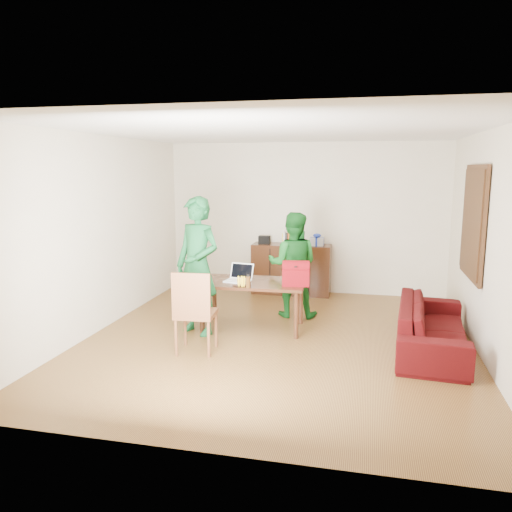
% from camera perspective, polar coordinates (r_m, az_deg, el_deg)
% --- Properties ---
extents(room, '(5.20, 5.70, 2.90)m').
position_cam_1_polar(room, '(6.52, 2.81, 1.74)').
color(room, '#482912').
rests_on(room, ground).
extents(table, '(1.49, 0.88, 0.68)m').
position_cam_1_polar(table, '(7.00, -0.36, -3.57)').
color(table, black).
rests_on(table, ground).
extents(chair, '(0.50, 0.48, 1.03)m').
position_cam_1_polar(chair, '(6.25, -6.87, -8.18)').
color(chair, brown).
rests_on(chair, ground).
extents(person_near, '(0.80, 0.67, 1.88)m').
position_cam_1_polar(person_near, '(6.79, -6.69, -1.14)').
color(person_near, '#125528').
rests_on(person_near, ground).
extents(person_far, '(0.79, 0.62, 1.60)m').
position_cam_1_polar(person_far, '(7.59, 4.23, -0.99)').
color(person_far, '#145D1D').
rests_on(person_far, ground).
extents(laptop, '(0.38, 0.29, 0.24)m').
position_cam_1_polar(laptop, '(6.96, -2.13, -2.60)').
color(laptop, white).
rests_on(laptop, table).
extents(bananas, '(0.17, 0.13, 0.06)m').
position_cam_1_polar(bananas, '(6.66, -1.67, -3.30)').
color(bananas, yellow).
rests_on(bananas, table).
extents(bottle, '(0.08, 0.08, 0.18)m').
position_cam_1_polar(bottle, '(6.59, -0.91, -2.91)').
color(bottle, '#543213').
rests_on(bottle, table).
extents(red_bag, '(0.39, 0.25, 0.27)m').
position_cam_1_polar(red_bag, '(6.74, 4.57, -2.26)').
color(red_bag, maroon).
rests_on(red_bag, table).
extents(sofa, '(0.98, 2.11, 0.60)m').
position_cam_1_polar(sofa, '(6.65, 19.49, -7.58)').
color(sofa, '#3C0710').
rests_on(sofa, ground).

